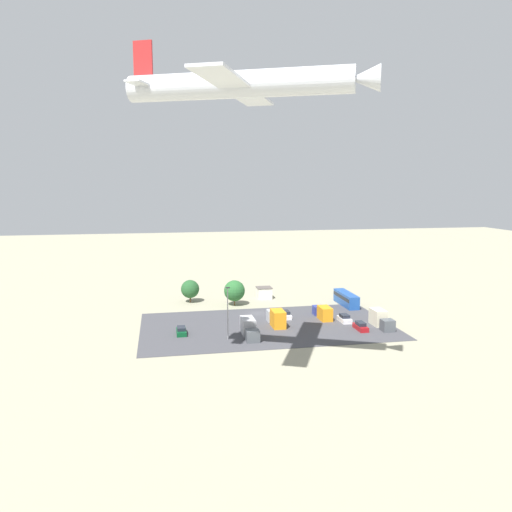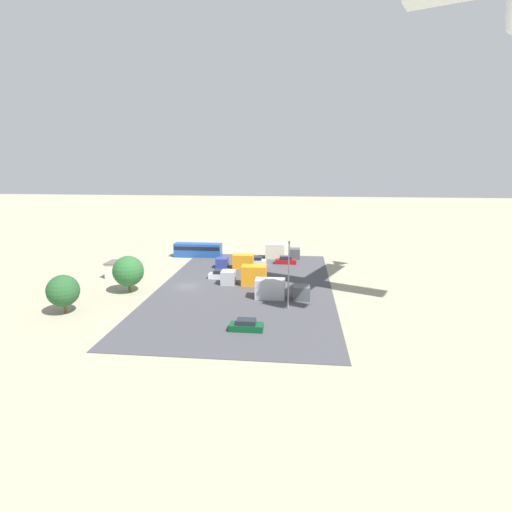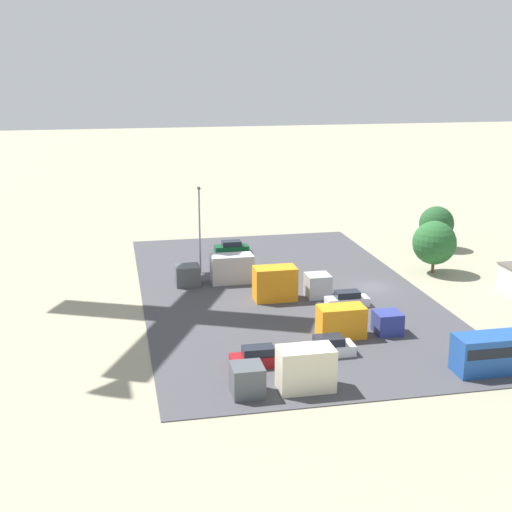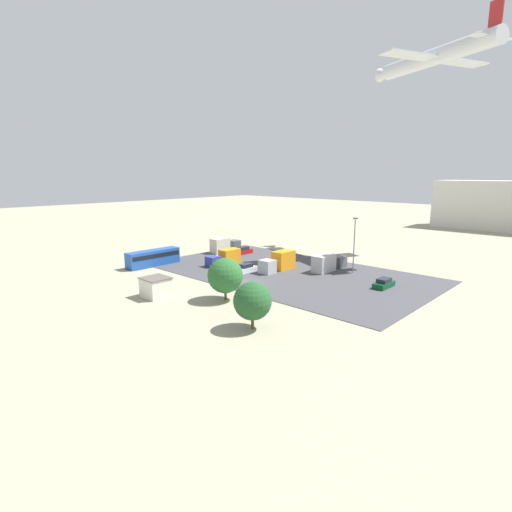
{
  "view_description": "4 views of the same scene",
  "coord_description": "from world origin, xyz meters",
  "views": [
    {
      "loc": [
        21.39,
        108.83,
        29.26
      ],
      "look_at": [
        5.62,
        27.3,
        17.34
      ],
      "focal_mm": 35.0,
      "sensor_mm": 36.0,
      "label": 1
    },
    {
      "loc": [
        65.63,
        19.13,
        21.17
      ],
      "look_at": [
        -1.84,
        12.0,
        5.4
      ],
      "focal_mm": 28.0,
      "sensor_mm": 36.0,
      "label": 2
    },
    {
      "loc": [
        -70.64,
        27.7,
        24.11
      ],
      "look_at": [
        -5.03,
        14.24,
        5.74
      ],
      "focal_mm": 50.0,
      "sensor_mm": 36.0,
      "label": 3
    },
    {
      "loc": [
        45.16,
        -46.15,
        17.91
      ],
      "look_at": [
        -5.38,
        7.53,
        2.73
      ],
      "focal_mm": 28.0,
      "sensor_mm": 36.0,
      "label": 4
    }
  ],
  "objects": [
    {
      "name": "parked_car_1",
      "position": [
        -16.99,
        10.43,
        0.75
      ],
      "size": [
        1.99,
        4.33,
        1.61
      ],
      "color": "silver",
      "rests_on": "ground"
    },
    {
      "name": "parking_lot_surface",
      "position": [
        0.0,
        10.3,
        0.04
      ],
      "size": [
        51.85,
        29.85,
        0.08
      ],
      "color": "#424247",
      "rests_on": "ground"
    },
    {
      "name": "tree_near_shed",
      "position": [
        14.4,
        -14.07,
        3.41
      ],
      "size": [
        4.55,
        4.55,
        5.69
      ],
      "color": "brown",
      "rests_on": "ground"
    },
    {
      "name": "parked_car_3",
      "position": [
        -18.03,
        16.72,
        0.76
      ],
      "size": [
        1.73,
        4.59,
        1.64
      ],
      "color": "maroon",
      "rests_on": "ground"
    },
    {
      "name": "light_pole_lot_centre",
      "position": [
        9.26,
        17.97,
        5.59
      ],
      "size": [
        0.9,
        0.28,
        10.14
      ],
      "color": "gray",
      "rests_on": "ground"
    },
    {
      "name": "tree_apron_mid",
      "position": [
        3.98,
        -8.86,
        3.64
      ],
      "size": [
        5.11,
        5.11,
        6.2
      ],
      "color": "brown",
      "rests_on": "ground"
    },
    {
      "name": "parked_truck_2",
      "position": [
        -2.03,
        10.31,
        1.68
      ],
      "size": [
        2.52,
        8.03,
        3.5
      ],
      "rotation": [
        0.0,
        0.0,
        3.14
      ],
      "color": "#ADB2B7",
      "rests_on": "ground"
    },
    {
      "name": "ground_plane",
      "position": [
        0.0,
        0.0,
        0.0
      ],
      "size": [
        400.0,
        400.0,
        0.0
      ],
      "primitive_type": "plane",
      "color": "gray"
    },
    {
      "name": "parked_car_0",
      "position": [
        17.81,
        12.82,
        0.7
      ],
      "size": [
        1.89,
        4.38,
        1.49
      ],
      "color": "#0C4723",
      "rests_on": "ground"
    },
    {
      "name": "parked_truck_1",
      "position": [
        -13.34,
        6.89,
        1.4
      ],
      "size": [
        2.33,
        7.71,
        2.87
      ],
      "rotation": [
        0.0,
        0.0,
        3.14
      ],
      "color": "navy",
      "rests_on": "ground"
    },
    {
      "name": "parked_car_2",
      "position": [
        -5.44,
        4.89,
        0.73
      ],
      "size": [
        1.73,
        4.36,
        1.57
      ],
      "rotation": [
        0.0,
        0.0,
        3.14
      ],
      "color": "silver",
      "rests_on": "ground"
    },
    {
      "name": "parked_truck_3",
      "position": [
        4.88,
        16.38,
        1.52
      ],
      "size": [
        2.49,
        8.69,
        3.15
      ],
      "color": "#4C5156",
      "rests_on": "ground"
    },
    {
      "name": "parked_truck_0",
      "position": [
        -22.98,
        15.37,
        1.61
      ],
      "size": [
        2.44,
        7.78,
        3.35
      ],
      "color": "#4C5156",
      "rests_on": "ground"
    }
  ]
}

